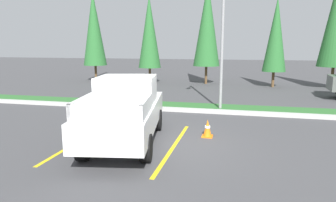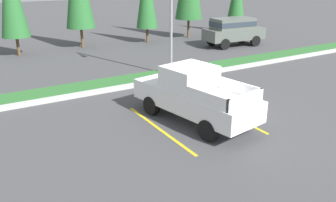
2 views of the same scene
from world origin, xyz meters
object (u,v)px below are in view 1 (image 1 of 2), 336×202
Objects in this scene: cypress_tree_leftmost at (94,29)px; cypress_tree_left_inner at (149,32)px; pickup_truck_main at (126,111)px; traffic_cone at (207,128)px; street_light at (223,20)px; cypress_tree_center at (207,24)px; cypress_tree_right_inner at (276,35)px.

cypress_tree_left_inner is at bearing -3.80° from cypress_tree_leftmost.
cypress_tree_left_inner is at bearing 104.00° from pickup_truck_main.
cypress_tree_leftmost is 12.69× the size of traffic_cone.
cypress_tree_center is (-1.79, 9.97, 0.52)m from street_light.
cypress_tree_right_inner is 14.55m from traffic_cone.
cypress_tree_left_inner is (-3.79, 15.22, 3.09)m from pickup_truck_main.
cypress_tree_right_inner is at bearing 70.32° from street_light.
street_light reaches higher than cypress_tree_right_inner.
pickup_truck_main is 0.75× the size of street_light.
cypress_tree_left_inner reaches higher than traffic_cone.
cypress_tree_center reaches higher than street_light.
street_light is 1.04× the size of cypress_tree_left_inner.
street_light is at bearing -79.83° from cypress_tree_center.
street_light is at bearing -109.68° from cypress_tree_right_inner.
cypress_tree_center reaches higher than cypress_tree_right_inner.
street_light is 11.45m from cypress_tree_left_inner.
cypress_tree_center is 1.24× the size of cypress_tree_right_inner.
street_light is 1.13× the size of cypress_tree_right_inner.
cypress_tree_right_inner is (14.68, -0.66, -0.67)m from cypress_tree_leftmost.
street_light is 10.14m from cypress_tree_center.
street_light is at bearing -40.80° from cypress_tree_leftmost.
cypress_tree_leftmost reaches higher than cypress_tree_left_inner.
cypress_tree_center is 15.25m from traffic_cone.
cypress_tree_leftmost is 5.05m from cypress_tree_left_inner.
cypress_tree_center is at bearing 0.78° from cypress_tree_leftmost.
traffic_cone is (2.46, 1.20, -0.75)m from pickup_truck_main.
cypress_tree_left_inner is at bearing 114.02° from traffic_cone.
cypress_tree_leftmost is 18.73m from traffic_cone.
pickup_truck_main is at bearing -154.06° from traffic_cone.
street_light is 15.06m from cypress_tree_leftmost.
cypress_tree_left_inner is 4.65m from cypress_tree_center.
street_light reaches higher than traffic_cone.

